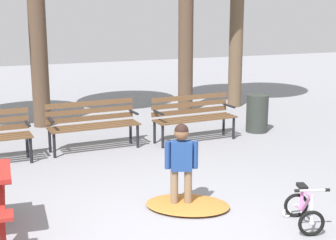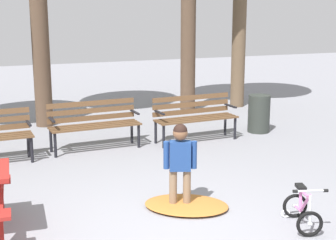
{
  "view_description": "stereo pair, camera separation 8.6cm",
  "coord_description": "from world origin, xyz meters",
  "px_view_note": "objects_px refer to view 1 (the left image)",
  "views": [
    {
      "loc": [
        -2.05,
        -4.68,
        2.47
      ],
      "look_at": [
        0.76,
        1.96,
        0.85
      ],
      "focal_mm": 53.62,
      "sensor_mm": 36.0,
      "label": 1
    },
    {
      "loc": [
        -1.97,
        -4.71,
        2.47
      ],
      "look_at": [
        0.76,
        1.96,
        0.85
      ],
      "focal_mm": 53.62,
      "sensor_mm": 36.0,
      "label": 2
    }
  ],
  "objects_px": {
    "kids_bicycle": "(304,210)",
    "trash_bin": "(257,113)",
    "park_bench_left": "(93,121)",
    "park_bench_right": "(193,114)",
    "child_standing": "(181,159)"
  },
  "relations": [
    {
      "from": "park_bench_left",
      "to": "child_standing",
      "type": "height_order",
      "value": "child_standing"
    },
    {
      "from": "park_bench_left",
      "to": "trash_bin",
      "type": "distance_m",
      "value": 3.4
    },
    {
      "from": "park_bench_right",
      "to": "kids_bicycle",
      "type": "height_order",
      "value": "park_bench_right"
    },
    {
      "from": "park_bench_left",
      "to": "park_bench_right",
      "type": "xyz_separation_m",
      "value": [
        1.9,
        -0.14,
        0.0
      ]
    },
    {
      "from": "park_bench_left",
      "to": "trash_bin",
      "type": "bearing_deg",
      "value": -0.61
    },
    {
      "from": "child_standing",
      "to": "kids_bicycle",
      "type": "bearing_deg",
      "value": -44.32
    },
    {
      "from": "kids_bicycle",
      "to": "trash_bin",
      "type": "xyz_separation_m",
      "value": [
        2.0,
        4.08,
        0.18
      ]
    },
    {
      "from": "park_bench_left",
      "to": "trash_bin",
      "type": "relative_size",
      "value": 2.14
    },
    {
      "from": "park_bench_left",
      "to": "trash_bin",
      "type": "xyz_separation_m",
      "value": [
        3.39,
        -0.04,
        -0.13
      ]
    },
    {
      "from": "park_bench_right",
      "to": "kids_bicycle",
      "type": "xyz_separation_m",
      "value": [
        -0.5,
        -3.97,
        -0.31
      ]
    },
    {
      "from": "park_bench_left",
      "to": "park_bench_right",
      "type": "distance_m",
      "value": 1.9
    },
    {
      "from": "child_standing",
      "to": "trash_bin",
      "type": "distance_m",
      "value": 4.32
    },
    {
      "from": "park_bench_right",
      "to": "trash_bin",
      "type": "distance_m",
      "value": 1.5
    },
    {
      "from": "trash_bin",
      "to": "kids_bicycle",
      "type": "bearing_deg",
      "value": -116.07
    },
    {
      "from": "park_bench_right",
      "to": "trash_bin",
      "type": "bearing_deg",
      "value": 4.16
    }
  ]
}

